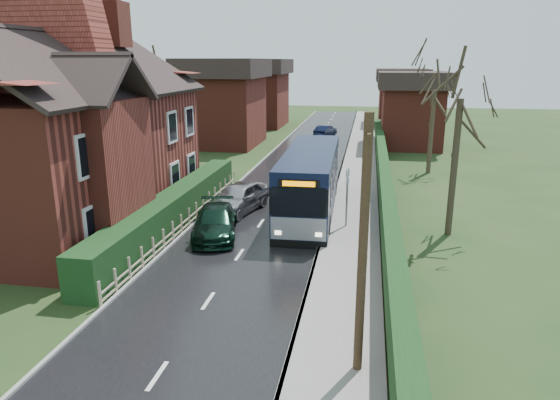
% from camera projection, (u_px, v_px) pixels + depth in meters
% --- Properties ---
extents(ground, '(140.00, 140.00, 0.00)m').
position_uv_depth(ground, '(225.00, 276.00, 17.86)').
color(ground, '#30421C').
rests_on(ground, ground).
extents(road, '(6.00, 100.00, 0.02)m').
position_uv_depth(road, '(276.00, 201.00, 27.34)').
color(road, black).
rests_on(road, ground).
extents(pavement, '(2.50, 100.00, 0.14)m').
position_uv_depth(pavement, '(354.00, 204.00, 26.62)').
color(pavement, slate).
rests_on(pavement, ground).
extents(kerb_right, '(0.12, 100.00, 0.14)m').
position_uv_depth(kerb_right, '(332.00, 203.00, 26.82)').
color(kerb_right, gray).
rests_on(kerb_right, ground).
extents(kerb_left, '(0.12, 100.00, 0.10)m').
position_uv_depth(kerb_left, '(222.00, 198.00, 27.84)').
color(kerb_left, gray).
rests_on(kerb_left, ground).
extents(front_hedge, '(1.20, 16.00, 1.60)m').
position_uv_depth(front_hedge, '(173.00, 209.00, 23.04)').
color(front_hedge, black).
rests_on(front_hedge, ground).
extents(picket_fence, '(0.10, 16.00, 0.90)m').
position_uv_depth(picket_fence, '(189.00, 218.00, 23.01)').
color(picket_fence, tan).
rests_on(picket_fence, ground).
extents(right_wall_hedge, '(0.60, 50.00, 1.80)m').
position_uv_depth(right_wall_hedge, '(385.00, 188.00, 26.10)').
color(right_wall_hedge, maroon).
rests_on(right_wall_hedge, ground).
extents(brick_house, '(9.30, 14.60, 10.30)m').
position_uv_depth(brick_house, '(66.00, 130.00, 22.66)').
color(brick_house, maroon).
rests_on(brick_house, ground).
extents(bus, '(2.64, 10.51, 3.18)m').
position_uv_depth(bus, '(310.00, 182.00, 24.92)').
color(bus, black).
rests_on(bus, ground).
extents(car_silver, '(2.82, 4.72, 1.50)m').
position_uv_depth(car_silver, '(239.00, 197.00, 25.25)').
color(car_silver, '#B0AFB4').
rests_on(car_silver, ground).
extents(car_green, '(2.76, 4.70, 1.28)m').
position_uv_depth(car_green, '(215.00, 222.00, 21.75)').
color(car_green, black).
rests_on(car_green, ground).
extents(car_distant, '(2.18, 3.74, 1.17)m').
position_uv_depth(car_distant, '(325.00, 131.00, 50.18)').
color(car_distant, '#111733').
rests_on(car_distant, ground).
extents(bus_stop_sign, '(0.16, 0.43, 2.82)m').
position_uv_depth(bus_stop_sign, '(347.00, 189.00, 22.38)').
color(bus_stop_sign, slate).
rests_on(bus_stop_sign, ground).
extents(telegraph_pole, '(0.22, 0.82, 6.39)m').
position_uv_depth(telegraph_pole, '(363.00, 251.00, 11.45)').
color(telegraph_pole, '#322316').
rests_on(telegraph_pole, ground).
extents(tree_right_near, '(3.92, 3.92, 8.47)m').
position_uv_depth(tree_right_near, '(462.00, 89.00, 20.42)').
color(tree_right_near, '#31271D').
rests_on(tree_right_near, ground).
extents(tree_right_far, '(4.13, 4.13, 7.97)m').
position_uv_depth(tree_right_far, '(435.00, 84.00, 32.61)').
color(tree_right_far, '#382C21').
rests_on(tree_right_far, ground).
extents(tree_house_side, '(3.89, 3.89, 8.85)m').
position_uv_depth(tree_house_side, '(154.00, 74.00, 32.17)').
color(tree_house_side, '#3B3022').
rests_on(tree_house_side, ground).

